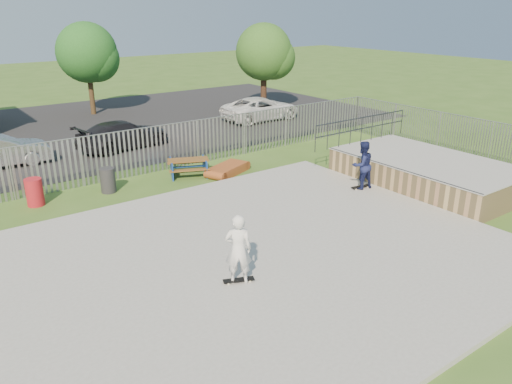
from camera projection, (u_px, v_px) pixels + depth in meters
ground at (248, 261)px, 14.08m from camera, size 120.00×120.00×0.00m
concrete_slab at (248, 259)px, 14.05m from camera, size 15.00×12.00×0.15m
quarter_pipe at (426, 171)px, 19.93m from camera, size 5.50×7.05×2.19m
fence at (196, 179)px, 17.74m from camera, size 26.04×16.02×2.00m
picnic_table at (188, 167)px, 21.11m from camera, size 2.10×1.94×0.72m
funbox at (228, 170)px, 21.38m from camera, size 2.08×1.58×0.37m
trash_bin_red at (35, 192)px, 17.88m from camera, size 0.60×0.60×1.00m
trash_bin_grey at (108, 180)px, 19.16m from camera, size 0.58×0.58×0.96m
parking_lot at (55, 132)px, 28.43m from camera, size 40.00×18.00×0.02m
car_dark at (123, 135)px, 25.03m from camera, size 5.00×2.64×1.38m
car_white at (261, 109)px, 31.30m from camera, size 5.14×2.41×1.42m
tree_mid at (87, 53)px, 31.88m from camera, size 3.82×3.82×5.90m
tree_right at (264, 52)px, 33.22m from camera, size 3.75×3.75×5.79m
skateboard_a at (360, 187)px, 19.30m from camera, size 0.82×0.32×0.08m
skateboard_b at (239, 281)px, 12.72m from camera, size 0.82×0.49×0.08m
skater_navy at (362, 165)px, 18.98m from camera, size 1.00×0.83×1.86m
skater_white at (238, 249)px, 12.40m from camera, size 0.81×0.74×1.86m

